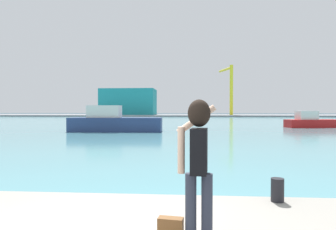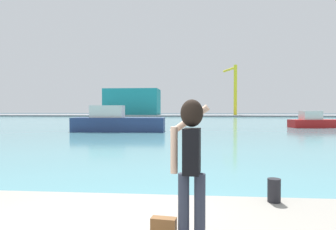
{
  "view_description": "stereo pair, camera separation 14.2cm",
  "coord_description": "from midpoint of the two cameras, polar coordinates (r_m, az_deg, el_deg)",
  "views": [
    {
      "loc": [
        1.03,
        -3.75,
        2.18
      ],
      "look_at": [
        0.25,
        6.41,
        1.98
      ],
      "focal_mm": 32.75,
      "sensor_mm": 36.0,
      "label": 1
    },
    {
      "loc": [
        1.17,
        -3.74,
        2.18
      ],
      "look_at": [
        0.25,
        6.41,
        1.98
      ],
      "focal_mm": 32.75,
      "sensor_mm": 36.0,
      "label": 2
    }
  ],
  "objects": [
    {
      "name": "harbor_bollard",
      "position": [
        5.82,
        19.82,
        -13.05
      ],
      "size": [
        0.22,
        0.22,
        0.41
      ],
      "primitive_type": "cylinder",
      "color": "black",
      "rests_on": "quay_promenade"
    },
    {
      "name": "boat_moored_2",
      "position": [
        39.78,
        25.85,
        -1.13
      ],
      "size": [
        6.54,
        3.07,
        1.95
      ],
      "rotation": [
        0.0,
        0.0,
        0.18
      ],
      "color": "#B21919",
      "rests_on": "harbor_water"
    },
    {
      "name": "handbag",
      "position": [
        4.14,
        0.23,
        -20.14
      ],
      "size": [
        0.34,
        0.18,
        0.24
      ],
      "primitive_type": "cube",
      "rotation": [
        0.0,
        0.0,
        -0.14
      ],
      "color": "brown",
      "rests_on": "quay_promenade"
    },
    {
      "name": "port_crane",
      "position": [
        94.77,
        12.21,
        5.49
      ],
      "size": [
        3.39,
        9.71,
        14.93
      ],
      "color": "yellow",
      "rests_on": "far_shore_dock"
    },
    {
      "name": "far_shore_dock",
      "position": [
        95.77,
        4.53,
        -0.08
      ],
      "size": [
        140.0,
        20.0,
        0.44
      ],
      "primitive_type": "cube",
      "color": "gray",
      "rests_on": "ground_plane"
    },
    {
      "name": "boat_moored",
      "position": [
        30.01,
        -9.4,
        -1.3
      ],
      "size": [
        8.92,
        2.64,
        2.52
      ],
      "rotation": [
        0.0,
        0.0,
        0.03
      ],
      "color": "navy",
      "rests_on": "harbor_water"
    },
    {
      "name": "warehouse_left",
      "position": [
        98.17,
        -6.57,
        2.44
      ],
      "size": [
        16.84,
        10.09,
        8.09
      ],
      "primitive_type": "cube",
      "color": "teal",
      "rests_on": "far_shore_dock"
    },
    {
      "name": "ground_plane",
      "position": [
        53.8,
        4.02,
        -1.23
      ],
      "size": [
        220.0,
        220.0,
        0.0
      ],
      "primitive_type": "plane",
      "color": "#334751"
    },
    {
      "name": "person_photographer",
      "position": [
        3.84,
        5.36,
        -7.21
      ],
      "size": [
        0.53,
        0.56,
        1.74
      ],
      "rotation": [
        0.0,
        0.0,
        1.48
      ],
      "color": "#2D3342",
      "rests_on": "quay_promenade"
    },
    {
      "name": "harbor_water",
      "position": [
        55.8,
        4.06,
        -1.13
      ],
      "size": [
        140.0,
        100.0,
        0.02
      ],
      "primitive_type": "cube",
      "color": "#599EA8",
      "rests_on": "ground_plane"
    }
  ]
}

